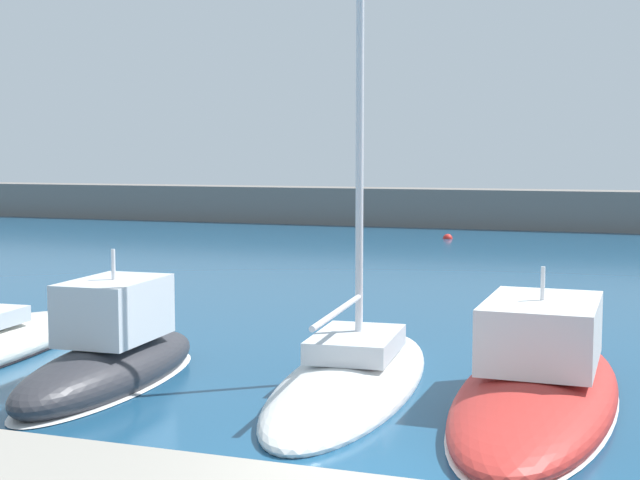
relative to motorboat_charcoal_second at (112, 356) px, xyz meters
name	(u,v)px	position (x,y,z in m)	size (l,w,h in m)	color
breakwater_seawall	(572,210)	(6.28, 40.60, 0.62)	(108.00, 2.89, 2.37)	slate
motorboat_charcoal_second	(112,356)	(0.00, 0.00, 0.00)	(2.09, 6.22, 2.99)	#2D2D33
sailboat_white_third	(352,376)	(4.56, 1.42, -0.35)	(3.13, 9.00, 13.42)	white
motorboat_red_fourth	(539,382)	(8.16, 1.38, -0.17)	(2.98, 9.53, 2.87)	#B72D28
mooring_buoy_red	(448,239)	(0.37, 32.63, -0.56)	(0.52, 0.52, 0.52)	red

